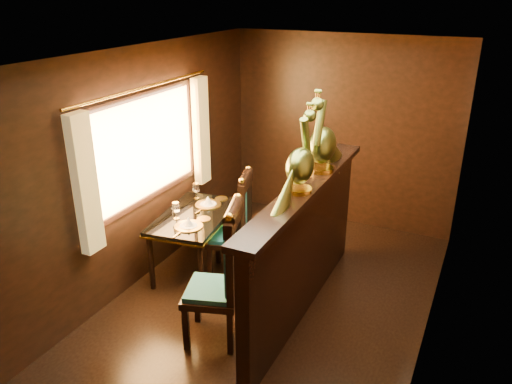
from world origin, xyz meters
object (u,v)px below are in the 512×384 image
at_px(chair_left, 226,271).
at_px(peacock_right, 323,130).
at_px(dining_table, 194,220).
at_px(chair_right, 239,222).
at_px(peacock_left, 301,151).

height_order(chair_left, peacock_right, peacock_right).
xyz_separation_m(chair_left, peacock_right, (0.47, 1.10, 1.06)).
relative_size(dining_table, peacock_right, 1.52).
distance_m(chair_right, peacock_right, 1.44).
distance_m(dining_table, peacock_left, 1.82).
height_order(dining_table, chair_right, chair_right).
xyz_separation_m(dining_table, peacock_right, (1.38, 0.18, 1.15)).
bearing_deg(peacock_left, chair_left, -131.94).
bearing_deg(peacock_left, chair_right, 149.07).
relative_size(chair_left, peacock_right, 1.65).
bearing_deg(peacock_right, chair_left, -112.88).
relative_size(chair_right, peacock_right, 1.49).
relative_size(dining_table, chair_left, 0.92).
xyz_separation_m(dining_table, peacock_left, (1.38, -0.40, 1.12)).
xyz_separation_m(peacock_left, peacock_right, (0.00, 0.59, 0.04)).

